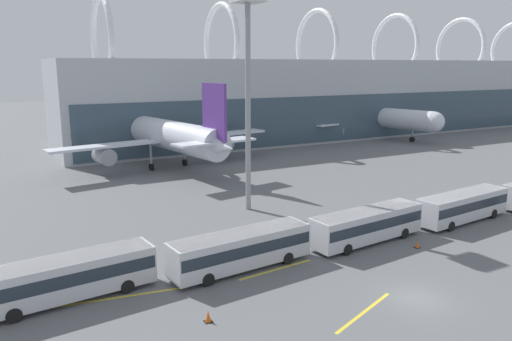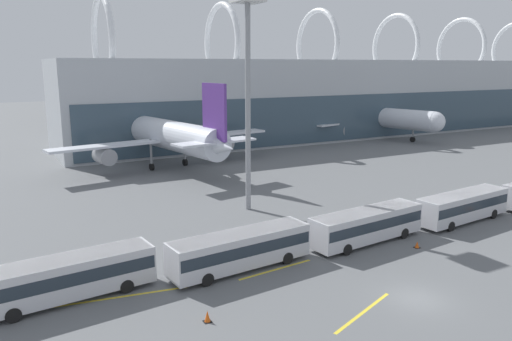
{
  "view_description": "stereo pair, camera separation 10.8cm",
  "coord_description": "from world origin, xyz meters",
  "px_view_note": "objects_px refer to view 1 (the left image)",
  "views": [
    {
      "loc": [
        -25.39,
        -22.85,
        16.02
      ],
      "look_at": [
        1.79,
        26.78,
        4.0
      ],
      "focal_mm": 35.0,
      "sensor_mm": 36.0,
      "label": 1
    },
    {
      "loc": [
        -25.3,
        -22.91,
        16.02
      ],
      "look_at": [
        1.79,
        26.78,
        4.0
      ],
      "focal_mm": 35.0,
      "sensor_mm": 36.0,
      "label": 2
    }
  ],
  "objects_px": {
    "airliner_parked_remote": "(370,116)",
    "airliner_at_gate_far": "(165,134)",
    "shuttle_bus_1": "(241,248)",
    "traffic_cone_1": "(208,316)",
    "traffic_cone_2": "(417,245)",
    "floodlight_mast": "(248,59)",
    "shuttle_bus_3": "(463,205)",
    "shuttle_bus_0": "(67,276)",
    "shuttle_bus_2": "(367,224)"
  },
  "relations": [
    {
      "from": "airliner_parked_remote",
      "to": "traffic_cone_2",
      "type": "xyz_separation_m",
      "value": [
        -43.77,
        -56.27,
        -4.33
      ]
    },
    {
      "from": "shuttle_bus_3",
      "to": "airliner_parked_remote",
      "type": "bearing_deg",
      "value": 51.91
    },
    {
      "from": "shuttle_bus_2",
      "to": "airliner_at_gate_far",
      "type": "bearing_deg",
      "value": 91.14
    },
    {
      "from": "floodlight_mast",
      "to": "shuttle_bus_1",
      "type": "bearing_deg",
      "value": -119.79
    },
    {
      "from": "floodlight_mast",
      "to": "traffic_cone_2",
      "type": "height_order",
      "value": "floodlight_mast"
    },
    {
      "from": "shuttle_bus_3",
      "to": "traffic_cone_2",
      "type": "height_order",
      "value": "shuttle_bus_3"
    },
    {
      "from": "shuttle_bus_2",
      "to": "shuttle_bus_0",
      "type": "bearing_deg",
      "value": 172.04
    },
    {
      "from": "airliner_parked_remote",
      "to": "shuttle_bus_1",
      "type": "bearing_deg",
      "value": -62.03
    },
    {
      "from": "shuttle_bus_1",
      "to": "shuttle_bus_3",
      "type": "distance_m",
      "value": 25.86
    },
    {
      "from": "shuttle_bus_3",
      "to": "traffic_cone_1",
      "type": "distance_m",
      "value": 32.21
    },
    {
      "from": "shuttle_bus_2",
      "to": "traffic_cone_2",
      "type": "height_order",
      "value": "shuttle_bus_2"
    },
    {
      "from": "airliner_parked_remote",
      "to": "shuttle_bus_1",
      "type": "relative_size",
      "value": 2.93
    },
    {
      "from": "airliner_at_gate_far",
      "to": "shuttle_bus_0",
      "type": "xyz_separation_m",
      "value": [
        -20.87,
        -40.79,
        -3.49
      ]
    },
    {
      "from": "airliner_parked_remote",
      "to": "airliner_at_gate_far",
      "type": "bearing_deg",
      "value": -91.4
    },
    {
      "from": "shuttle_bus_0",
      "to": "traffic_cone_1",
      "type": "bearing_deg",
      "value": -51.62
    },
    {
      "from": "shuttle_bus_3",
      "to": "floodlight_mast",
      "type": "bearing_deg",
      "value": 134.44
    },
    {
      "from": "shuttle_bus_3",
      "to": "floodlight_mast",
      "type": "height_order",
      "value": "floodlight_mast"
    },
    {
      "from": "airliner_parked_remote",
      "to": "shuttle_bus_1",
      "type": "distance_m",
      "value": 79.87
    },
    {
      "from": "airliner_at_gate_far",
      "to": "traffic_cone_2",
      "type": "xyz_separation_m",
      "value": [
        8.05,
        -45.1,
        -5.0
      ]
    },
    {
      "from": "traffic_cone_1",
      "to": "airliner_at_gate_far",
      "type": "bearing_deg",
      "value": 74.27
    },
    {
      "from": "shuttle_bus_0",
      "to": "traffic_cone_2",
      "type": "relative_size",
      "value": 20.67
    },
    {
      "from": "airliner_parked_remote",
      "to": "shuttle_bus_3",
      "type": "xyz_separation_m",
      "value": [
        -33.89,
        -52.92,
        -2.82
      ]
    },
    {
      "from": "shuttle_bus_2",
      "to": "shuttle_bus_1",
      "type": "bearing_deg",
      "value": 174.06
    },
    {
      "from": "shuttle_bus_1",
      "to": "traffic_cone_1",
      "type": "relative_size",
      "value": 16.1
    },
    {
      "from": "airliner_parked_remote",
      "to": "traffic_cone_1",
      "type": "height_order",
      "value": "airliner_parked_remote"
    },
    {
      "from": "airliner_parked_remote",
      "to": "shuttle_bus_2",
      "type": "height_order",
      "value": "airliner_parked_remote"
    },
    {
      "from": "floodlight_mast",
      "to": "traffic_cone_1",
      "type": "xyz_separation_m",
      "value": [
        -14.07,
        -21.19,
        -16.21
      ]
    },
    {
      "from": "airliner_at_gate_far",
      "to": "shuttle_bus_2",
      "type": "height_order",
      "value": "airliner_at_gate_far"
    },
    {
      "from": "airliner_at_gate_far",
      "to": "shuttle_bus_1",
      "type": "bearing_deg",
      "value": 159.78
    },
    {
      "from": "airliner_at_gate_far",
      "to": "airliner_parked_remote",
      "type": "height_order",
      "value": "airliner_parked_remote"
    },
    {
      "from": "shuttle_bus_0",
      "to": "shuttle_bus_1",
      "type": "relative_size",
      "value": 1.0
    },
    {
      "from": "shuttle_bus_0",
      "to": "floodlight_mast",
      "type": "relative_size",
      "value": 0.53
    },
    {
      "from": "shuttle_bus_0",
      "to": "shuttle_bus_2",
      "type": "distance_m",
      "value": 25.89
    },
    {
      "from": "airliner_parked_remote",
      "to": "floodlight_mast",
      "type": "bearing_deg",
      "value": -66.89
    },
    {
      "from": "shuttle_bus_1",
      "to": "airliner_at_gate_far",
      "type": "bearing_deg",
      "value": 73.84
    },
    {
      "from": "airliner_parked_remote",
      "to": "floodlight_mast",
      "type": "distance_m",
      "value": 65.11
    },
    {
      "from": "airliner_parked_remote",
      "to": "floodlight_mast",
      "type": "xyz_separation_m",
      "value": [
        -51.34,
        -38.22,
        11.96
      ]
    },
    {
      "from": "airliner_parked_remote",
      "to": "shuttle_bus_3",
      "type": "bearing_deg",
      "value": -46.2
    },
    {
      "from": "floodlight_mast",
      "to": "traffic_cone_2",
      "type": "distance_m",
      "value": 25.46
    },
    {
      "from": "shuttle_bus_0",
      "to": "floodlight_mast",
      "type": "bearing_deg",
      "value": 26.83
    },
    {
      "from": "shuttle_bus_0",
      "to": "shuttle_bus_2",
      "type": "xyz_separation_m",
      "value": [
        25.86,
        -1.03,
        0.0
      ]
    },
    {
      "from": "traffic_cone_2",
      "to": "shuttle_bus_0",
      "type": "bearing_deg",
      "value": 171.52
    },
    {
      "from": "floodlight_mast",
      "to": "traffic_cone_2",
      "type": "xyz_separation_m",
      "value": [
        7.57,
        -18.04,
        -16.29
      ]
    },
    {
      "from": "shuttle_bus_1",
      "to": "traffic_cone_1",
      "type": "xyz_separation_m",
      "value": [
        -5.66,
        -6.48,
        -1.42
      ]
    },
    {
      "from": "floodlight_mast",
      "to": "shuttle_bus_3",
      "type": "bearing_deg",
      "value": -40.11
    },
    {
      "from": "shuttle_bus_2",
      "to": "floodlight_mast",
      "type": "height_order",
      "value": "floodlight_mast"
    },
    {
      "from": "shuttle_bus_2",
      "to": "traffic_cone_1",
      "type": "height_order",
      "value": "shuttle_bus_2"
    },
    {
      "from": "shuttle_bus_1",
      "to": "traffic_cone_2",
      "type": "xyz_separation_m",
      "value": [
        15.99,
        -3.34,
        -1.51
      ]
    },
    {
      "from": "shuttle_bus_3",
      "to": "floodlight_mast",
      "type": "xyz_separation_m",
      "value": [
        -17.45,
        14.7,
        14.78
      ]
    },
    {
      "from": "airliner_at_gate_far",
      "to": "shuttle_bus_3",
      "type": "relative_size",
      "value": 3.11
    }
  ]
}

